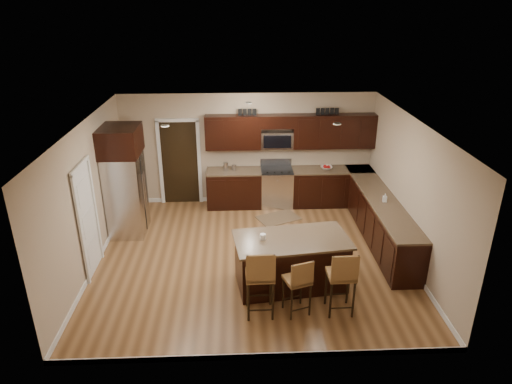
{
  "coord_description": "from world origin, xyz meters",
  "views": [
    {
      "loc": [
        -0.26,
        -7.75,
        4.74
      ],
      "look_at": [
        0.09,
        0.4,
        1.23
      ],
      "focal_mm": 32.0,
      "sensor_mm": 36.0,
      "label": 1
    }
  ],
  "objects_px": {
    "stool_mid": "(299,281)",
    "refrigerator": "(125,180)",
    "stool_left": "(260,276)",
    "range": "(276,187)",
    "stool_right": "(342,276)",
    "island": "(291,263)"
  },
  "relations": [
    {
      "from": "stool_mid",
      "to": "stool_right",
      "type": "bearing_deg",
      "value": -19.43
    },
    {
      "from": "stool_mid",
      "to": "refrigerator",
      "type": "height_order",
      "value": "refrigerator"
    },
    {
      "from": "stool_right",
      "to": "refrigerator",
      "type": "height_order",
      "value": "refrigerator"
    },
    {
      "from": "range",
      "to": "stool_right",
      "type": "bearing_deg",
      "value": -80.97
    },
    {
      "from": "island",
      "to": "stool_left",
      "type": "distance_m",
      "value": 1.08
    },
    {
      "from": "range",
      "to": "stool_left",
      "type": "distance_m",
      "value": 4.28
    },
    {
      "from": "range",
      "to": "stool_left",
      "type": "relative_size",
      "value": 0.93
    },
    {
      "from": "range",
      "to": "refrigerator",
      "type": "xyz_separation_m",
      "value": [
        -3.3,
        -1.25,
        0.74
      ]
    },
    {
      "from": "stool_mid",
      "to": "stool_right",
      "type": "xyz_separation_m",
      "value": [
        0.68,
        -0.01,
        0.08
      ]
    },
    {
      "from": "stool_left",
      "to": "stool_mid",
      "type": "distance_m",
      "value": 0.62
    },
    {
      "from": "range",
      "to": "stool_right",
      "type": "relative_size",
      "value": 0.97
    },
    {
      "from": "stool_mid",
      "to": "range",
      "type": "bearing_deg",
      "value": 71.36
    },
    {
      "from": "stool_mid",
      "to": "refrigerator",
      "type": "bearing_deg",
      "value": 119.48
    },
    {
      "from": "stool_left",
      "to": "stool_right",
      "type": "bearing_deg",
      "value": -0.88
    },
    {
      "from": "island",
      "to": "stool_left",
      "type": "xyz_separation_m",
      "value": [
        -0.59,
        -0.85,
        0.32
      ]
    },
    {
      "from": "stool_right",
      "to": "refrigerator",
      "type": "xyz_separation_m",
      "value": [
        -3.97,
        2.97,
        0.5
      ]
    },
    {
      "from": "refrigerator",
      "to": "range",
      "type": "bearing_deg",
      "value": 20.76
    },
    {
      "from": "refrigerator",
      "to": "island",
      "type": "bearing_deg",
      "value": -33.02
    },
    {
      "from": "island",
      "to": "stool_mid",
      "type": "relative_size",
      "value": 2.05
    },
    {
      "from": "island",
      "to": "refrigerator",
      "type": "bearing_deg",
      "value": 139.39
    },
    {
      "from": "island",
      "to": "stool_right",
      "type": "relative_size",
      "value": 1.82
    },
    {
      "from": "range",
      "to": "stool_right",
      "type": "distance_m",
      "value": 4.28
    }
  ]
}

